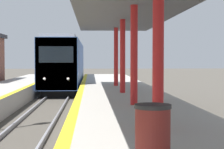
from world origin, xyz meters
The scene contains 3 objects.
train centered at (0.00, 31.38, 2.14)m, with size 2.70×17.86×4.21m.
station_canopy centered at (3.74, 12.23, 4.50)m, with size 4.48×24.22×3.78m.
trash_bin centered at (3.15, 4.55, 1.40)m, with size 0.58×0.58×0.95m.
Camera 1 is at (2.19, -1.16, 2.57)m, focal length 60.00 mm.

